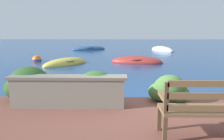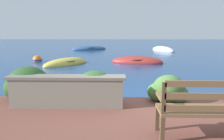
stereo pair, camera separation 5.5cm
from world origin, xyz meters
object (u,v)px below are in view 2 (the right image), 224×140
object	(u,v)px
rowboat_nearest	(66,64)
rowboat_outer	(89,49)
rowboat_mid	(137,62)
mooring_buoy	(37,60)
rowboat_far	(163,50)
park_bench	(210,108)

from	to	relation	value
rowboat_nearest	rowboat_outer	world-z (taller)	rowboat_outer
rowboat_mid	mooring_buoy	bearing A→B (deg)	-173.41
rowboat_nearest	mooring_buoy	bearing A→B (deg)	96.89
rowboat_mid	rowboat_far	bearing A→B (deg)	80.12
rowboat_mid	mooring_buoy	size ratio (longest dim) A/B	5.19
park_bench	mooring_buoy	distance (m)	11.44
park_bench	rowboat_nearest	size ratio (longest dim) A/B	0.53
rowboat_outer	mooring_buoy	xyz separation A→B (m)	(-2.09, -7.83, 0.03)
rowboat_nearest	rowboat_far	xyz separation A→B (m)	(6.83, 8.09, 0.01)
mooring_buoy	rowboat_mid	bearing A→B (deg)	-5.24
park_bench	mooring_buoy	bearing A→B (deg)	122.88
rowboat_nearest	rowboat_far	size ratio (longest dim) A/B	0.87
park_bench	rowboat_mid	world-z (taller)	park_bench
rowboat_outer	rowboat_far	bearing A→B (deg)	147.58
park_bench	rowboat_nearest	bearing A→B (deg)	116.47
rowboat_mid	rowboat_far	world-z (taller)	rowboat_far
park_bench	mooring_buoy	xyz separation A→B (m)	(-6.11, 9.65, -0.61)
park_bench	rowboat_outer	xyz separation A→B (m)	(-4.02, 17.49, -0.65)
park_bench	rowboat_nearest	xyz separation A→B (m)	(-4.11, 8.46, -0.65)
rowboat_nearest	mooring_buoy	xyz separation A→B (m)	(-2.00, 1.19, 0.04)
rowboat_nearest	park_bench	bearing A→B (deg)	-116.32
rowboat_mid	rowboat_nearest	bearing A→B (deg)	-158.56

